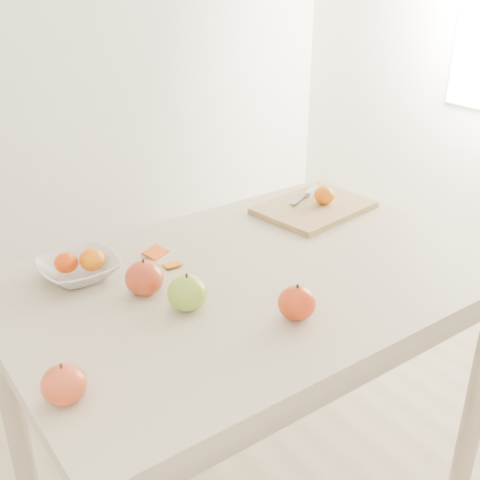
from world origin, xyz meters
TOP-DOWN VIEW (x-y plane):
  - table at (0.00, 0.00)m, footprint 1.20×0.80m
  - cutting_board at (0.39, 0.21)m, footprint 0.36×0.28m
  - board_tangerine at (0.42, 0.20)m, footprint 0.06×0.06m
  - fruit_bowl at (-0.35, 0.23)m, footprint 0.19×0.19m
  - bowl_tangerine_near at (-0.37, 0.24)m, footprint 0.06×0.06m
  - bowl_tangerine_far at (-0.32, 0.21)m, footprint 0.06×0.06m
  - orange_peel_a at (-0.14, 0.23)m, footprint 0.07×0.07m
  - orange_peel_b at (-0.14, 0.14)m, footprint 0.05×0.04m
  - paring_knife at (0.43, 0.28)m, footprint 0.16×0.08m
  - apple_green at (-0.21, -0.05)m, footprint 0.09×0.09m
  - apple_red_a at (-0.26, 0.07)m, footprint 0.09×0.09m
  - apple_red_d at (-0.54, -0.18)m, footprint 0.08×0.08m
  - apple_red_e at (-0.04, -0.21)m, footprint 0.08×0.08m

SIDE VIEW (x-z plane):
  - table at x=0.00m, z-range 0.28..1.03m
  - orange_peel_a at x=-0.14m, z-range 0.75..0.76m
  - orange_peel_b at x=-0.14m, z-range 0.75..0.76m
  - cutting_board at x=0.39m, z-range 0.75..0.77m
  - fruit_bowl at x=-0.35m, z-range 0.75..0.80m
  - paring_knife at x=0.43m, z-range 0.77..0.78m
  - apple_red_d at x=-0.54m, z-range 0.75..0.82m
  - apple_red_e at x=-0.04m, z-range 0.75..0.82m
  - apple_green at x=-0.21m, z-range 0.75..0.83m
  - apple_red_a at x=-0.26m, z-range 0.75..0.83m
  - bowl_tangerine_near at x=-0.37m, z-range 0.77..0.82m
  - board_tangerine at x=0.42m, z-range 0.77..0.82m
  - bowl_tangerine_far at x=-0.32m, z-range 0.77..0.82m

